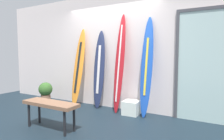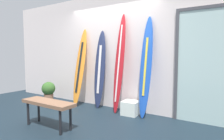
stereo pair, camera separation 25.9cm
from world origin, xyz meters
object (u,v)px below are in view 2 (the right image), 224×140
Objects in this scene: surfboard_navy at (100,69)px; display_block_left at (131,108)px; potted_plant at (49,91)px; bench at (48,104)px; glass_door at (208,64)px; surfboard_sunset at (80,68)px; surfboard_crimson at (119,64)px; surfboard_cobalt at (146,67)px.

surfboard_navy is 5.32× the size of display_block_left.
potted_plant reaches higher than display_block_left.
display_block_left is 1.75m from bench.
display_block_left is 0.16× the size of glass_door.
surfboard_sunset is 1.17m from surfboard_crimson.
bench is (-0.58, -1.52, -0.69)m from surfboard_crimson.
surfboard_sunset reaches higher than potted_plant.
potted_plant is at bearing 140.86° from bench.
surfboard_crimson is at bearing -179.27° from surfboard_cobalt.
display_block_left is at bearing -170.15° from glass_door.
surfboard_sunset reaches higher than display_block_left.
surfboard_sunset is at bearing 13.40° from potted_plant.
bench is at bearing -68.82° from surfboard_sunset.
surfboard_crimson is 1.77m from bench.
surfboard_crimson is at bearing -6.34° from surfboard_navy.
display_block_left is at bearing 5.13° from potted_plant.
bench reaches higher than display_block_left.
surfboard_navy is at bearing -176.61° from glass_door.
glass_door is at bearing 3.39° from surfboard_navy.
surfboard_navy is 0.89× the size of surfboard_cobalt.
surfboard_navy is at bearing 12.33° from potted_plant.
surfboard_sunset is at bearing -169.53° from surfboard_navy.
surfboard_crimson is at bearing -173.38° from glass_door.
surfboard_cobalt reaches higher than surfboard_navy.
display_block_left is at bearing -0.40° from surfboard_sunset.
display_block_left is (1.48, -0.01, -0.83)m from surfboard_sunset.
glass_door is 4.03m from potted_plant.
surfboard_sunset is 1.04× the size of surfboard_navy.
surfboard_navy is 1.22m from display_block_left.
glass_door is at bearing 36.03° from bench.
potted_plant is at bearing -166.60° from surfboard_sunset.
surfboard_sunset is at bearing -175.25° from glass_door.
surfboard_sunset is 2.96m from glass_door.
surfboard_sunset is 3.54× the size of potted_plant.
surfboard_cobalt is (1.24, -0.06, 0.11)m from surfboard_navy.
potted_plant is at bearing -173.08° from glass_door.
surfboard_cobalt is at bearing -170.16° from glass_door.
display_block_left is (0.32, -0.05, -0.96)m from surfboard_crimson.
surfboard_sunset is 1.69m from display_block_left.
bench is at bearing -143.97° from glass_door.
bench is (1.54, -1.25, 0.11)m from potted_plant.
display_block_left is 0.64× the size of potted_plant.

